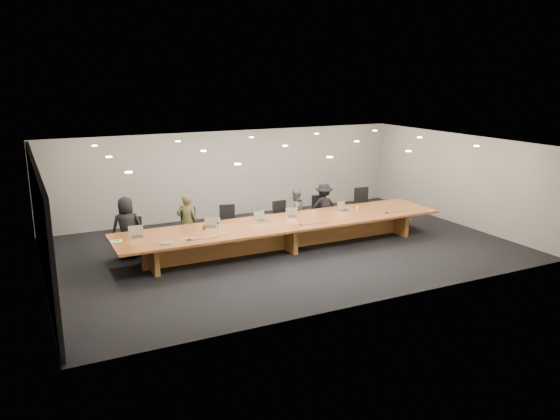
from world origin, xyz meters
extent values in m
plane|color=black|center=(0.00, 0.00, 0.00)|extent=(12.00, 12.00, 0.00)
cube|color=#B9B5A8|center=(0.00, 4.00, 1.40)|extent=(12.00, 0.02, 2.80)
cube|color=black|center=(-5.94, 0.00, 1.37)|extent=(0.08, 7.84, 2.74)
cube|color=brown|center=(0.00, 0.00, 0.72)|extent=(9.00, 1.80, 0.06)
cube|color=brown|center=(0.00, 0.00, 0.34)|extent=(7.65, 0.15, 0.69)
cube|color=brown|center=(-3.60, 0.00, 0.34)|extent=(0.12, 1.26, 0.69)
cube|color=brown|center=(0.00, 0.00, 0.34)|extent=(0.12, 1.26, 0.69)
cube|color=brown|center=(3.60, 0.00, 0.34)|extent=(0.12, 1.26, 0.69)
imported|color=black|center=(-3.91, 1.16, 0.79)|extent=(0.79, 0.54, 1.58)
imported|color=#3F3F22|center=(-2.32, 1.22, 0.73)|extent=(0.62, 0.49, 1.47)
imported|color=#5B5B5E|center=(0.92, 1.16, 0.67)|extent=(0.77, 0.68, 1.34)
imported|color=black|center=(1.87, 1.12, 0.71)|extent=(1.03, 0.78, 1.42)
cylinder|color=#A9B9B6|center=(-1.78, 0.24, 0.87)|extent=(0.10, 0.10, 0.25)
cylinder|color=brown|center=(-2.17, 0.22, 0.81)|extent=(0.11, 0.11, 0.11)
cone|color=silver|center=(1.12, 0.41, 0.79)|extent=(0.08, 0.08, 0.08)
cone|color=silver|center=(2.46, 0.23, 0.80)|extent=(0.11, 0.11, 0.10)
cube|color=white|center=(-4.35, 0.16, 0.76)|extent=(0.28, 0.24, 0.01)
cube|color=#64C133|center=(-4.34, 0.17, 0.78)|extent=(0.16, 0.13, 0.02)
cube|color=#AEADB2|center=(-3.37, -0.56, 0.77)|extent=(0.22, 0.17, 0.03)
cone|color=black|center=(-2.78, -0.51, 0.77)|extent=(0.17, 0.17, 0.03)
cone|color=black|center=(0.21, -0.51, 0.76)|extent=(0.14, 0.14, 0.03)
cone|color=black|center=(2.99, -0.46, 0.77)|extent=(0.13, 0.13, 0.03)
camera|label=1|loc=(-6.31, -12.51, 4.55)|focal=35.00mm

